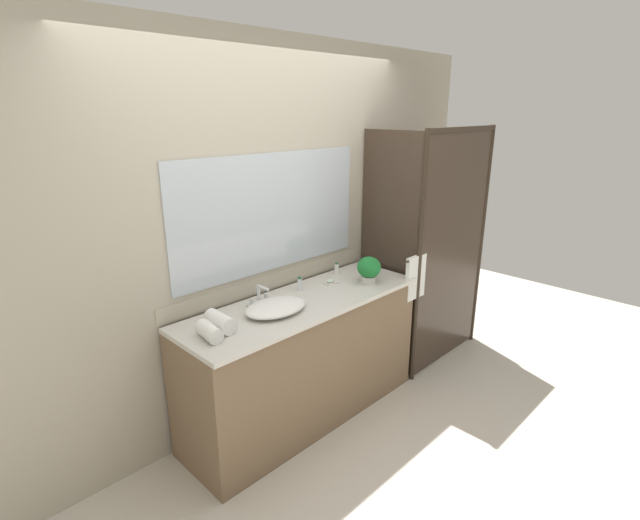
{
  "coord_description": "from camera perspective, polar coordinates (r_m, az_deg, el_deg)",
  "views": [
    {
      "loc": [
        -2.01,
        -2.16,
        2.13
      ],
      "look_at": [
        0.15,
        0.0,
        1.15
      ],
      "focal_mm": 26.58,
      "sensor_mm": 36.0,
      "label": 1
    }
  ],
  "objects": [
    {
      "name": "ground_plane",
      "position": [
        3.64,
        -1.75,
        -18.06
      ],
      "size": [
        8.0,
        8.0,
        0.0
      ],
      "primitive_type": "plane",
      "color": "beige"
    },
    {
      "name": "wall_back_with_mirror",
      "position": [
        3.31,
        -6.07,
        3.24
      ],
      "size": [
        4.4,
        0.06,
        2.6
      ],
      "color": "#B2A893",
      "rests_on": "ground_plane"
    },
    {
      "name": "vanity_cabinet",
      "position": [
        3.4,
        -1.94,
        -11.82
      ],
      "size": [
        1.8,
        0.58,
        0.9
      ],
      "color": "brown",
      "rests_on": "ground_plane"
    },
    {
      "name": "shower_enclosure",
      "position": [
        3.99,
        13.42,
        1.14
      ],
      "size": [
        1.2,
        0.59,
        2.0
      ],
      "color": "#2D2319",
      "rests_on": "ground_plane"
    },
    {
      "name": "sink_basin",
      "position": [
        3.02,
        -5.35,
        -5.65
      ],
      "size": [
        0.43,
        0.31,
        0.07
      ],
      "primitive_type": "ellipsoid",
      "color": "white",
      "rests_on": "vanity_cabinet"
    },
    {
      "name": "faucet",
      "position": [
        3.14,
        -7.31,
        -4.58
      ],
      "size": [
        0.17,
        0.12,
        0.14
      ],
      "color": "silver",
      "rests_on": "vanity_cabinet"
    },
    {
      "name": "potted_plant",
      "position": [
        3.49,
        5.92,
        -1.04
      ],
      "size": [
        0.18,
        0.18,
        0.2
      ],
      "color": "beige",
      "rests_on": "vanity_cabinet"
    },
    {
      "name": "soap_dish",
      "position": [
        3.48,
        1.27,
        -2.65
      ],
      "size": [
        0.1,
        0.07,
        0.04
      ],
      "color": "silver",
      "rests_on": "vanity_cabinet"
    },
    {
      "name": "amenity_bottle_lotion",
      "position": [
        3.69,
        2.03,
        -1.02
      ],
      "size": [
        0.03,
        0.03,
        0.09
      ],
      "color": "white",
      "rests_on": "vanity_cabinet"
    },
    {
      "name": "amenity_bottle_shampoo",
      "position": [
        3.77,
        6.08,
        -0.72
      ],
      "size": [
        0.03,
        0.03,
        0.08
      ],
      "color": "silver",
      "rests_on": "vanity_cabinet"
    },
    {
      "name": "amenity_bottle_conditioner",
      "position": [
        3.35,
        -2.49,
        -2.9
      ],
      "size": [
        0.03,
        0.03,
        0.1
      ],
      "color": "silver",
      "rests_on": "vanity_cabinet"
    },
    {
      "name": "rolled_towel_near_edge",
      "position": [
        2.73,
        -13.2,
        -8.4
      ],
      "size": [
        0.11,
        0.19,
        0.09
      ],
      "primitive_type": "cylinder",
      "rotation": [
        1.57,
        0.0,
        -0.13
      ],
      "color": "white",
      "rests_on": "vanity_cabinet"
    },
    {
      "name": "rolled_towel_middle",
      "position": [
        2.82,
        -11.92,
        -7.28
      ],
      "size": [
        0.11,
        0.21,
        0.1
      ],
      "primitive_type": "cylinder",
      "rotation": [
        1.57,
        0.0,
        -0.03
      ],
      "color": "white",
      "rests_on": "vanity_cabinet"
    }
  ]
}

